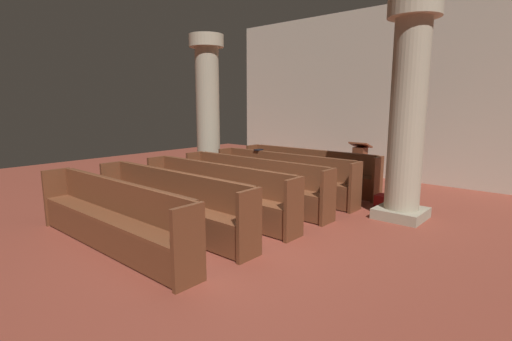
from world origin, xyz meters
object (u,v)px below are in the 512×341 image
pew_row_5 (111,214)px  lectern (359,167)px  pew_row_1 (283,174)px  pillar_aisle_side (408,109)px  kneeler_box_red (385,201)px  pillar_far_side (208,107)px  pew_row_2 (252,181)px  hymn_book (259,150)px  pew_row_3 (216,190)px  pew_row_4 (170,200)px  pew_row_0 (308,168)px

pew_row_5 → lectern: 6.15m
pew_row_1 → lectern: size_ratio=3.22×
pew_row_1 → pillar_aisle_side: (2.53, 0.13, 1.41)m
pew_row_5 → kneeler_box_red: 5.00m
pillar_aisle_side → pillar_far_side: size_ratio=1.00×
pillar_aisle_side → pillar_far_side: (-5.01, -0.02, 0.00)m
pew_row_2 → lectern: size_ratio=3.22×
pew_row_5 → hymn_book: 4.24m
pew_row_5 → kneeler_box_red: size_ratio=10.32×
pew_row_3 → pew_row_4: (0.00, -0.99, 0.00)m
pillar_aisle_side → kneeler_box_red: bearing=135.5°
kneeler_box_red → pew_row_2: bearing=-142.2°
pew_row_2 → pew_row_5: size_ratio=1.00×
pew_row_0 → pew_row_5: 4.93m
pillar_aisle_side → pew_row_2: bearing=-156.3°
pillar_far_side → pew_row_0: bearing=19.6°
pew_row_2 → pillar_aisle_side: bearing=23.7°
pew_row_0 → pew_row_4: size_ratio=1.00×
pew_row_1 → pew_row_2: bearing=-90.0°
lectern → kneeler_box_red: (1.31, -1.56, -0.33)m
pew_row_0 → hymn_book: hymn_book is taller
pew_row_2 → pillar_far_side: size_ratio=0.95×
pew_row_2 → pillar_aisle_side: (2.53, 1.11, 1.41)m
pew_row_2 → pew_row_3: (0.00, -0.99, 0.00)m
pew_row_2 → kneeler_box_red: bearing=37.8°
pew_row_2 → lectern: (0.73, 3.15, -0.05)m
pillar_aisle_side → hymn_book: 3.51m
pew_row_5 → hymn_book: (-0.85, 4.13, 0.44)m
pillar_aisle_side → pew_row_0: bearing=161.2°
pew_row_5 → hymn_book: hymn_book is taller
pillar_aisle_side → pew_row_3: bearing=-140.3°
pew_row_5 → pew_row_1: bearing=90.0°
pew_row_4 → lectern: bearing=81.8°
pew_row_2 → pew_row_0: bearing=90.0°
pew_row_5 → hymn_book: bearing=101.6°
pew_row_2 → pew_row_4: 1.97m
pew_row_4 → pew_row_3: bearing=90.0°
lectern → hymn_book: (-1.58, -1.98, 0.49)m
pillar_far_side → hymn_book: bearing=3.0°
lectern → hymn_book: bearing=-128.6°
pew_row_0 → pew_row_4: (0.00, -3.94, 0.00)m
pew_row_2 → pillar_far_side: (-2.48, 1.09, 1.41)m
pew_row_0 → pew_row_5: size_ratio=1.00×
pew_row_5 → pillar_far_side: bearing=121.5°
lectern → pew_row_0: bearing=-121.9°
pew_row_1 → pew_row_4: (0.00, -2.96, 0.00)m
lectern → kneeler_box_red: size_ratio=3.20×
pew_row_2 → pew_row_4: size_ratio=1.00×
pew_row_2 → pew_row_5: 2.96m
pew_row_0 → pillar_far_side: size_ratio=0.95×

